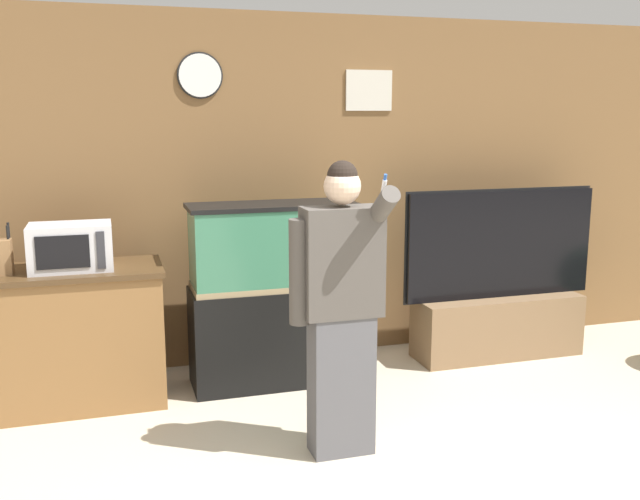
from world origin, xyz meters
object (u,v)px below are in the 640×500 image
Objects in this scene: knife_block at (3,256)px; counter_island at (67,337)px; tv_on_stand at (498,307)px; person_standing at (340,305)px; microwave at (71,247)px; aquarium_on_stand at (274,295)px.

counter_island is at bearing 10.16° from knife_block.
counter_island is at bearing -179.19° from tv_on_stand.
counter_island is at bearing 142.15° from person_standing.
person_standing is at bearing -37.85° from counter_island.
aquarium_on_stand is (1.31, 0.03, -0.42)m from microwave.
counter_island is 0.76× the size of person_standing.
knife_block is at bearing -178.30° from tv_on_stand.
aquarium_on_stand is 0.78× the size of person_standing.
person_standing is at bearing -31.08° from knife_block.
aquarium_on_stand is at bearing -0.14° from counter_island.
tv_on_stand reaches higher than microwave.
person_standing reaches higher than aquarium_on_stand.
microwave is at bearing -26.41° from counter_island.
tv_on_stand reaches higher than counter_island.
person_standing is (1.81, -1.09, -0.17)m from knife_block.
counter_island is 1.39m from aquarium_on_stand.
knife_block reaches higher than microwave.
counter_island is 0.97× the size of aquarium_on_stand.
microwave is 1.37m from aquarium_on_stand.
person_standing reaches higher than counter_island.
microwave is at bearing 141.70° from person_standing.
counter_island is 0.79× the size of tv_on_stand.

